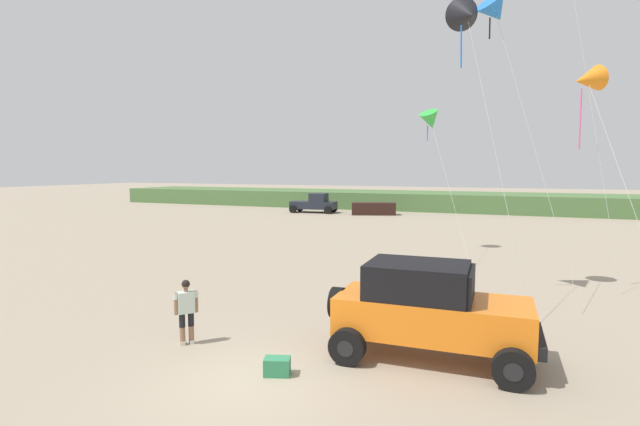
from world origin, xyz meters
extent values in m
plane|color=gray|center=(0.00, 0.00, 0.00)|extent=(220.00, 220.00, 0.00)
cube|color=#4C703D|center=(2.15, 44.86, 0.92)|extent=(90.00, 8.84, 1.84)
cube|color=orange|center=(3.30, 2.72, 1.01)|extent=(4.46, 1.99, 0.90)
cube|color=orange|center=(4.94, 2.77, 1.38)|extent=(1.16, 1.73, 0.12)
cube|color=black|center=(2.95, 2.71, 1.86)|extent=(2.36, 1.84, 0.80)
cube|color=black|center=(4.14, 2.75, 1.82)|extent=(0.16, 1.67, 0.72)
cube|color=black|center=(5.57, 2.80, 0.74)|extent=(0.26, 1.81, 0.28)
cylinder|color=black|center=(0.98, 2.64, 1.11)|extent=(0.33, 0.78, 0.77)
cylinder|color=black|center=(5.01, 3.81, 0.42)|extent=(0.85, 0.33, 0.84)
cylinder|color=black|center=(5.01, 3.81, 0.42)|extent=(0.39, 0.33, 0.38)
cylinder|color=black|center=(5.08, 1.75, 0.42)|extent=(0.85, 0.33, 0.84)
cylinder|color=black|center=(5.08, 1.75, 0.42)|extent=(0.39, 0.33, 0.38)
cylinder|color=black|center=(1.51, 3.69, 0.42)|extent=(0.85, 0.33, 0.84)
cylinder|color=black|center=(1.51, 3.69, 0.42)|extent=(0.39, 0.33, 0.38)
cylinder|color=black|center=(1.58, 1.63, 0.42)|extent=(0.85, 0.33, 0.84)
cylinder|color=black|center=(1.58, 1.63, 0.42)|extent=(0.39, 0.33, 0.38)
cylinder|color=#8C664C|center=(-2.68, 1.18, 0.25)|extent=(0.14, 0.14, 0.49)
cylinder|color=black|center=(-2.68, 1.18, 0.64)|extent=(0.15, 0.15, 0.36)
cube|color=silver|center=(-2.71, 1.20, 0.05)|extent=(0.27, 0.25, 0.10)
cylinder|color=#8C664C|center=(-2.53, 1.34, 0.25)|extent=(0.14, 0.14, 0.49)
cylinder|color=black|center=(-2.53, 1.34, 0.64)|extent=(0.15, 0.15, 0.36)
cube|color=silver|center=(-2.56, 1.37, 0.05)|extent=(0.27, 0.25, 0.10)
cube|color=silver|center=(-2.60, 1.26, 1.09)|extent=(0.46, 0.47, 0.54)
cylinder|color=#8C664C|center=(-2.77, 1.07, 1.08)|extent=(0.09, 0.09, 0.56)
cylinder|color=silver|center=(-2.77, 1.07, 1.27)|extent=(0.11, 0.11, 0.16)
cylinder|color=#8C664C|center=(-2.44, 1.45, 1.08)|extent=(0.09, 0.09, 0.56)
cylinder|color=silver|center=(-2.44, 1.45, 1.27)|extent=(0.11, 0.11, 0.16)
cylinder|color=#8C664C|center=(-2.60, 1.26, 1.40)|extent=(0.10, 0.10, 0.08)
sphere|color=#8C664C|center=(-2.60, 1.26, 1.54)|extent=(0.21, 0.21, 0.21)
sphere|color=black|center=(-2.59, 1.25, 1.56)|extent=(0.21, 0.21, 0.21)
cube|color=#2D7F51|center=(0.36, 0.53, 0.19)|extent=(0.65, 0.53, 0.38)
cube|color=#1E232D|center=(-14.09, 35.97, 0.76)|extent=(4.75, 2.31, 0.76)
cube|color=#1E232D|center=(-13.54, 36.02, 1.56)|extent=(1.76, 1.94, 0.84)
cylinder|color=black|center=(-12.34, 37.18, 0.38)|extent=(0.78, 0.33, 0.76)
cylinder|color=black|center=(-12.15, 35.09, 0.38)|extent=(0.78, 0.33, 0.76)
cylinder|color=black|center=(-16.03, 36.85, 0.38)|extent=(0.78, 0.33, 0.76)
cylinder|color=black|center=(-15.84, 34.76, 0.38)|extent=(0.78, 0.33, 0.76)
cube|color=black|center=(-7.80, 36.11, 0.60)|extent=(4.53, 2.99, 1.20)
cone|color=black|center=(3.31, 8.33, 9.46)|extent=(1.63, 1.72, 1.45)
cylinder|color=blue|center=(3.16, 8.33, 8.46)|extent=(0.05, 0.30, 1.33)
cylinder|color=silver|center=(4.43, 7.04, 4.75)|extent=(2.26, 2.60, 9.41)
cone|color=orange|center=(7.15, 10.92, 7.55)|extent=(1.43, 1.34, 1.09)
cylinder|color=#E04C93|center=(7.00, 10.92, 6.21)|extent=(0.05, 0.22, 2.12)
cylinder|color=silver|center=(8.09, 8.56, 3.80)|extent=(1.90, 4.75, 7.51)
cylinder|color=silver|center=(7.28, 11.88, 7.52)|extent=(2.59, 1.58, 14.95)
cone|color=green|center=(0.65, 17.59, 7.02)|extent=(1.25, 1.44, 1.40)
cylinder|color=blue|center=(0.50, 17.59, 6.34)|extent=(0.05, 0.07, 0.80)
cylinder|color=silver|center=(1.98, 15.36, 3.53)|extent=(2.68, 4.46, 6.97)
cone|color=blue|center=(4.11, 9.52, 9.84)|extent=(1.60, 1.42, 1.53)
cylinder|color=black|center=(3.96, 9.52, 9.27)|extent=(0.05, 0.16, 0.70)
cylinder|color=silver|center=(5.55, 8.69, 4.95)|extent=(2.89, 1.68, 9.80)
camera|label=1|loc=(5.02, -8.24, 4.45)|focal=26.60mm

